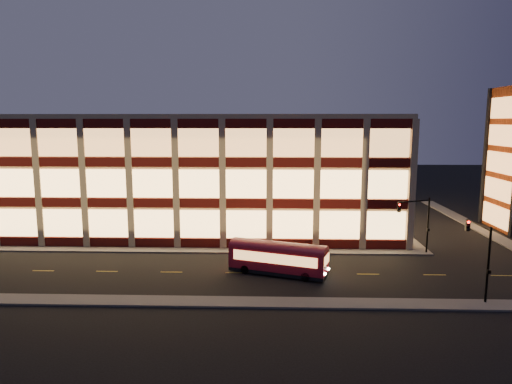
{
  "coord_description": "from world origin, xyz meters",
  "views": [
    {
      "loc": [
        7.08,
        -46.05,
        13.79
      ],
      "look_at": [
        5.36,
        8.0,
        5.33
      ],
      "focal_mm": 32.0,
      "sensor_mm": 36.0,
      "label": 1
    }
  ],
  "objects": [
    {
      "name": "sidewalk_office_south",
      "position": [
        -3.0,
        1.0,
        0.07
      ],
      "size": [
        54.0,
        2.0,
        0.15
      ],
      "primitive_type": "cube",
      "color": "#514F4C",
      "rests_on": "ground"
    },
    {
      "name": "sidewalk_office_east",
      "position": [
        23.0,
        17.0,
        0.07
      ],
      "size": [
        2.0,
        30.0,
        0.15
      ],
      "primitive_type": "cube",
      "color": "#514F4C",
      "rests_on": "ground"
    },
    {
      "name": "traffic_signal_near",
      "position": [
        23.5,
        -11.03,
        4.13
      ],
      "size": [
        0.32,
        4.45,
        6.0
      ],
      "color": "black",
      "rests_on": "ground"
    },
    {
      "name": "sidewalk_tower_west",
      "position": [
        34.0,
        17.0,
        0.07
      ],
      "size": [
        2.0,
        30.0,
        0.15
      ],
      "primitive_type": "cube",
      "color": "#514F4C",
      "rests_on": "ground"
    },
    {
      "name": "sidewalk_near",
      "position": [
        0.0,
        -13.0,
        0.07
      ],
      "size": [
        100.0,
        2.0,
        0.15
      ],
      "primitive_type": "cube",
      "color": "#514F4C",
      "rests_on": "ground"
    },
    {
      "name": "office_building",
      "position": [
        -2.91,
        16.91,
        7.25
      ],
      "size": [
        50.45,
        30.45,
        14.5
      ],
      "color": "tan",
      "rests_on": "ground"
    },
    {
      "name": "traffic_signal_far",
      "position": [
        22.21,
        0.24,
        4.11
      ],
      "size": [
        3.79,
        1.87,
        6.0
      ],
      "color": "black",
      "rests_on": "ground"
    },
    {
      "name": "trolley_bus",
      "position": [
        7.81,
        -6.18,
        1.66
      ],
      "size": [
        9.09,
        4.99,
        3.0
      ],
      "rotation": [
        0.0,
        0.0,
        -0.33
      ],
      "color": "maroon",
      "rests_on": "ground"
    },
    {
      "name": "ground",
      "position": [
        0.0,
        0.0,
        0.0
      ],
      "size": [
        200.0,
        200.0,
        0.0
      ],
      "primitive_type": "plane",
      "color": "black",
      "rests_on": "ground"
    }
  ]
}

